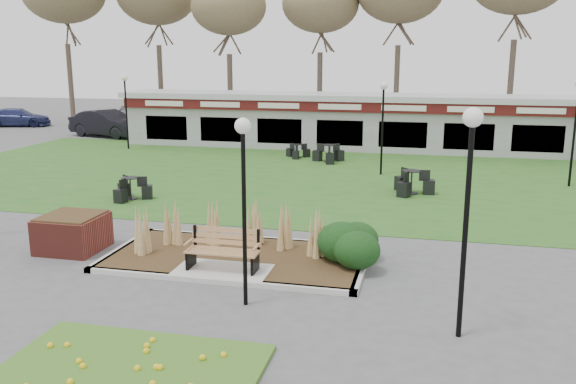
% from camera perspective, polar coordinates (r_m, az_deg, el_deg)
% --- Properties ---
extents(ground, '(100.00, 100.00, 0.00)m').
position_cam_1_polar(ground, '(14.21, -6.30, -7.89)').
color(ground, '#515154').
rests_on(ground, ground).
extents(lawn, '(34.00, 16.00, 0.02)m').
position_cam_1_polar(lawn, '(25.42, 2.66, 1.50)').
color(lawn, '#235C1D').
rests_on(lawn, ground).
extents(flower_bed, '(4.20, 3.00, 0.16)m').
position_cam_1_polar(flower_bed, '(10.36, -15.09, -16.15)').
color(flower_bed, '#3B631C').
rests_on(flower_bed, ground).
extents(planting_bed, '(6.75, 3.40, 1.27)m').
position_cam_1_polar(planting_bed, '(14.97, 0.01, -5.23)').
color(planting_bed, '#382A16').
rests_on(planting_bed, ground).
extents(park_bench, '(1.70, 0.66, 0.93)m').
position_cam_1_polar(park_bench, '(14.23, -6.03, -5.34)').
color(park_bench, '#AA744D').
rests_on(park_bench, ground).
extents(brick_planter, '(1.50, 1.50, 0.95)m').
position_cam_1_polar(brick_planter, '(16.80, -19.52, -3.57)').
color(brick_planter, maroon).
rests_on(brick_planter, ground).
extents(food_pavilion, '(24.60, 3.40, 2.90)m').
position_cam_1_polar(food_pavilion, '(32.97, 5.23, 6.66)').
color(food_pavilion, gray).
rests_on(food_pavilion, ground).
extents(lamp_post_near_left, '(0.32, 0.32, 3.82)m').
position_cam_1_polar(lamp_post_near_left, '(11.87, -4.19, 1.98)').
color(lamp_post_near_left, black).
rests_on(lamp_post_near_left, ground).
extents(lamp_post_near_right, '(0.34, 0.34, 4.14)m').
position_cam_1_polar(lamp_post_near_right, '(10.84, 16.60, 1.70)').
color(lamp_post_near_right, black).
rests_on(lamp_post_near_right, ground).
extents(lamp_post_mid_right, '(0.32, 0.32, 3.87)m').
position_cam_1_polar(lamp_post_mid_right, '(25.61, 8.88, 7.81)').
color(lamp_post_mid_right, black).
rests_on(lamp_post_mid_right, ground).
extents(lamp_post_far_left, '(0.32, 0.32, 3.91)m').
position_cam_1_polar(lamp_post_far_left, '(33.47, -14.97, 8.73)').
color(lamp_post_far_left, black).
rests_on(lamp_post_far_left, ground).
extents(bistro_set_a, '(1.48, 1.47, 0.81)m').
position_cam_1_polar(bistro_set_a, '(28.70, 3.84, 3.37)').
color(bistro_set_a, black).
rests_on(bistro_set_a, ground).
extents(bistro_set_b, '(1.44, 1.36, 0.77)m').
position_cam_1_polar(bistro_set_b, '(21.99, -14.51, 0.01)').
color(bistro_set_b, black).
rests_on(bistro_set_b, ground).
extents(bistro_set_c, '(1.22, 1.08, 0.65)m').
position_cam_1_polar(bistro_set_c, '(29.85, 0.89, 3.66)').
color(bistro_set_c, black).
rests_on(bistro_set_c, ground).
extents(bistro_set_d, '(1.49, 1.60, 0.86)m').
position_cam_1_polar(bistro_set_d, '(22.56, 11.46, 0.56)').
color(bistro_set_d, black).
rests_on(bistro_set_d, ground).
extents(car_silver, '(5.14, 3.61, 1.63)m').
position_cam_1_polar(car_silver, '(44.35, -13.66, 7.08)').
color(car_silver, '#B5B4B9').
rests_on(car_silver, ground).
extents(car_black, '(5.25, 2.98, 1.64)m').
position_cam_1_polar(car_black, '(38.99, -16.52, 6.17)').
color(car_black, black).
rests_on(car_black, ground).
extents(car_blue, '(4.63, 2.79, 1.25)m').
position_cam_1_polar(car_blue, '(46.84, -23.93, 6.41)').
color(car_blue, navy).
rests_on(car_blue, ground).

